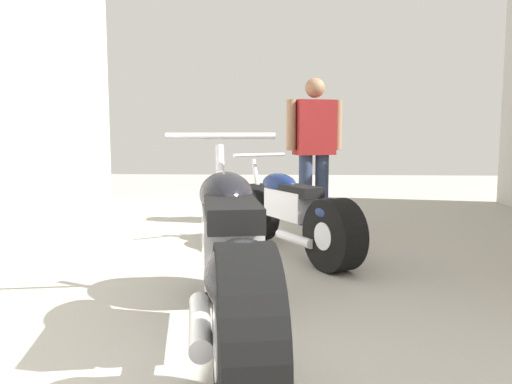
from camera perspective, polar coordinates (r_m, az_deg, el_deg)
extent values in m
plane|color=#A8A399|center=(4.06, 7.00, -8.10)|extent=(16.37, 16.37, 0.00)
cylinder|color=black|center=(3.27, -3.84, -5.67)|extent=(0.31, 0.69, 0.67)
cylinder|color=silver|center=(3.27, -3.84, -5.67)|extent=(0.25, 0.29, 0.25)
cylinder|color=black|center=(1.82, -1.16, -15.97)|extent=(0.31, 0.69, 0.67)
cylinder|color=silver|center=(1.82, -1.16, -15.97)|extent=(0.25, 0.29, 0.25)
cube|color=silver|center=(2.49, -2.93, -5.19)|extent=(0.36, 0.70, 0.29)
ellipsoid|color=black|center=(2.69, -3.30, -0.25)|extent=(0.36, 0.58, 0.23)
cube|color=black|center=(2.28, -2.62, -2.31)|extent=(0.31, 0.53, 0.10)
ellipsoid|color=black|center=(1.80, -1.34, -9.18)|extent=(0.34, 0.50, 0.25)
cylinder|color=silver|center=(3.18, -3.85, -0.30)|extent=(0.10, 0.27, 0.61)
cylinder|color=silver|center=(3.11, -3.86, 6.12)|extent=(0.65, 0.14, 0.04)
cylinder|color=silver|center=(2.27, -6.12, -14.08)|extent=(0.19, 0.58, 0.09)
cylinder|color=black|center=(4.92, -0.02, -2.20)|extent=(0.46, 0.57, 0.54)
cylinder|color=silver|center=(4.92, -0.02, -2.20)|extent=(0.29, 0.29, 0.21)
cylinder|color=black|center=(3.90, 8.53, -4.66)|extent=(0.46, 0.57, 0.54)
cylinder|color=silver|center=(3.90, 8.53, -4.66)|extent=(0.29, 0.29, 0.21)
cube|color=silver|center=(4.37, 3.77, -1.34)|extent=(0.45, 0.57, 0.24)
ellipsoid|color=navy|center=(4.51, 2.54, 0.87)|extent=(0.41, 0.49, 0.19)
cube|color=black|center=(4.23, 4.87, 0.11)|extent=(0.37, 0.44, 0.08)
ellipsoid|color=navy|center=(3.91, 8.20, -2.13)|extent=(0.38, 0.43, 0.20)
cylinder|color=silver|center=(4.86, 0.17, 0.70)|extent=(0.15, 0.20, 0.49)
cylinder|color=silver|center=(4.81, 0.36, 4.07)|extent=(0.47, 0.29, 0.03)
cylinder|color=silver|center=(4.14, 4.21, -5.08)|extent=(0.30, 0.44, 0.08)
cylinder|color=#2D3851|center=(5.81, 7.17, 0.27)|extent=(0.19, 0.19, 0.77)
cylinder|color=#2D3851|center=(5.74, 5.40, 0.21)|extent=(0.19, 0.19, 0.77)
cube|color=maroon|center=(5.74, 6.38, 7.01)|extent=(0.48, 0.35, 0.59)
cylinder|color=#9E7051|center=(5.84, 8.82, 7.20)|extent=(0.13, 0.13, 0.54)
cylinder|color=#9E7051|center=(5.64, 3.86, 7.29)|extent=(0.13, 0.13, 0.54)
sphere|color=#9E7051|center=(5.75, 6.44, 11.22)|extent=(0.21, 0.21, 0.21)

